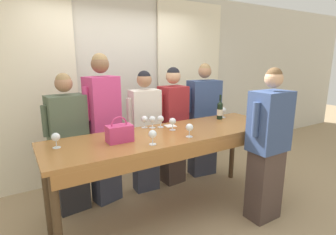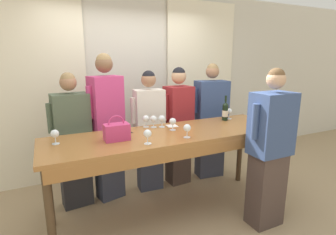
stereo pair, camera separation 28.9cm
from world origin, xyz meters
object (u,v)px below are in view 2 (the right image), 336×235
at_px(tasting_bar, 172,142).
at_px(wine_glass_center_right, 229,112).
at_px(handbag, 117,132).
at_px(guest_cream_sweater, 149,130).
at_px(wine_glass_front_mid, 55,134).
at_px(host_pouring, 270,150).
at_px(wine_glass_back_left, 173,122).
at_px(wine_glass_front_right, 146,119).
at_px(wine_glass_center_left, 153,119).
at_px(wine_glass_front_left, 148,134).
at_px(wine_glass_center_mid, 162,119).
at_px(guest_striped_shirt, 178,126).
at_px(wine_glass_back_mid, 187,128).
at_px(guest_olive_jacket, 73,141).
at_px(guest_navy_coat, 211,121).
at_px(guest_pink_top, 107,127).
at_px(wine_bottle, 225,111).

xyz_separation_m(tasting_bar, wine_glass_center_right, (0.98, 0.28, 0.20)).
relative_size(handbag, guest_cream_sweater, 0.15).
xyz_separation_m(wine_glass_front_mid, host_pouring, (2.00, -0.73, -0.23)).
bearing_deg(wine_glass_back_left, wine_glass_front_right, 131.11).
xyz_separation_m(tasting_bar, wine_glass_center_left, (-0.09, 0.30, 0.20)).
distance_m(wine_glass_front_left, wine_glass_front_right, 0.62).
relative_size(wine_glass_center_left, wine_glass_center_mid, 1.00).
bearing_deg(tasting_bar, guest_striped_shirt, 57.73).
relative_size(wine_glass_front_mid, wine_glass_back_mid, 1.00).
bearing_deg(wine_glass_front_left, guest_olive_jacket, 122.47).
relative_size(guest_olive_jacket, guest_navy_coat, 0.95).
xyz_separation_m(wine_glass_center_mid, wine_glass_back_left, (0.05, -0.17, 0.00)).
height_order(wine_glass_back_mid, guest_navy_coat, guest_navy_coat).
xyz_separation_m(guest_striped_shirt, guest_navy_coat, (0.54, 0.00, 0.00)).
bearing_deg(tasting_bar, wine_glass_center_left, 107.20).
distance_m(wine_glass_center_left, guest_pink_top, 0.62).
bearing_deg(host_pouring, handbag, 157.49).
bearing_deg(wine_glass_front_left, wine_bottle, 20.10).
xyz_separation_m(wine_bottle, wine_glass_front_mid, (-2.04, -0.09, -0.02)).
bearing_deg(wine_glass_front_right, host_pouring, -43.03).
relative_size(wine_glass_center_mid, guest_pink_top, 0.08).
bearing_deg(guest_striped_shirt, wine_glass_center_left, -143.62).
height_order(handbag, wine_glass_center_mid, handbag).
bearing_deg(wine_bottle, tasting_bar, -165.12).
bearing_deg(wine_glass_center_left, wine_glass_back_mid, -72.78).
bearing_deg(guest_striped_shirt, host_pouring, -72.85).
bearing_deg(guest_pink_top, guest_olive_jacket, 180.00).
bearing_deg(wine_glass_back_mid, wine_glass_center_right, 27.99).
relative_size(wine_glass_center_mid, wine_glass_back_mid, 1.00).
xyz_separation_m(wine_bottle, wine_glass_center_right, (0.10, 0.05, -0.02)).
bearing_deg(wine_glass_front_right, tasting_bar, -64.80).
xyz_separation_m(wine_glass_front_mid, wine_glass_back_left, (1.22, -0.04, 0.00)).
xyz_separation_m(guest_olive_jacket, guest_pink_top, (0.41, -0.00, 0.13)).
bearing_deg(wine_glass_back_mid, guest_olive_jacket, 138.50).
bearing_deg(host_pouring, guest_navy_coat, 83.44).
relative_size(wine_glass_front_mid, guest_pink_top, 0.08).
bearing_deg(wine_glass_front_right, wine_glass_back_mid, -67.62).
relative_size(handbag, wine_glass_back_mid, 1.79).
relative_size(handbag, wine_glass_front_mid, 1.79).
distance_m(wine_glass_front_right, guest_olive_jacket, 0.90).
relative_size(handbag, wine_glass_center_left, 1.79).
relative_size(wine_glass_center_left, guest_striped_shirt, 0.08).
xyz_separation_m(wine_glass_back_mid, host_pouring, (0.77, -0.37, -0.23)).
distance_m(handbag, guest_cream_sweater, 0.95).
relative_size(wine_glass_front_right, host_pouring, 0.08).
bearing_deg(wine_glass_center_mid, wine_glass_center_right, 0.19).
bearing_deg(wine_glass_front_left, guest_pink_top, 100.83).
bearing_deg(guest_olive_jacket, guest_pink_top, -0.00).
distance_m(wine_bottle, handbag, 1.50).
distance_m(tasting_bar, wine_glass_center_mid, 0.34).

